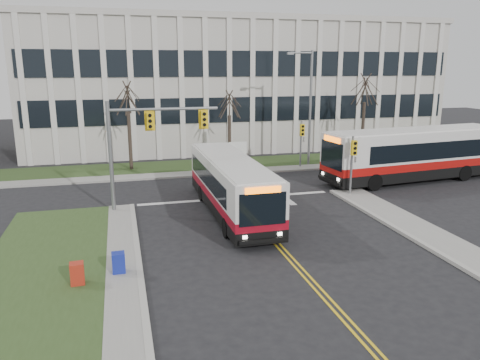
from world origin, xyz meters
The scene contains 18 objects.
ground centered at (0.00, 0.00, 0.00)m, with size 120.00×120.00×0.00m, color black.
grass_verge centered at (-10.00, -5.00, 0.06)m, with size 5.00×26.00×0.12m, color #32481E.
sidewalk_west centered at (-7.00, -5.00, 0.07)m, with size 1.20×26.00×0.14m, color #9E9B93.
sidewalk_cross centered at (5.00, 15.20, 0.07)m, with size 44.00×1.60×0.14m, color #9E9B93.
building_lawn centered at (5.00, 18.00, 0.06)m, with size 44.00×5.00×0.12m, color #32481E.
office_building centered at (5.00, 30.00, 6.00)m, with size 40.00×16.00×12.00m, color beige.
mast_arm_signal centered at (-5.62, 7.16, 4.26)m, with size 6.11×0.38×6.20m.
signal_pole_near centered at (7.20, 6.90, 2.50)m, with size 0.34×0.39×3.80m.
signal_pole_far centered at (7.20, 15.40, 2.50)m, with size 0.34×0.39×3.80m.
streetlight centered at (8.03, 16.20, 5.19)m, with size 2.15×0.25×9.20m.
directory_sign centered at (2.50, 17.50, 1.17)m, with size 1.50×0.12×2.00m.
tree_left centered at (-6.00, 18.00, 5.51)m, with size 1.80×1.80×7.70m.
tree_mid centered at (2.00, 18.20, 4.88)m, with size 1.80×1.80×6.82m.
tree_right centered at (14.00, 18.00, 5.91)m, with size 1.80×1.80×8.25m.
bus_main centered at (-0.96, 5.32, 1.52)m, with size 2.47×11.40×3.04m, color silver, non-canonical shape.
bus_cross centered at (13.43, 9.50, 1.81)m, with size 2.95×13.61×3.63m, color silver, non-canonical shape.
newspaper_box_blue centered at (-7.09, -1.34, 0.47)m, with size 0.50×0.45×0.95m, color navy.
newspaper_box_red centered at (-8.58, -1.95, 0.47)m, with size 0.50×0.45×0.95m, color #AC2616.
Camera 1 is at (-6.75, -18.96, 8.02)m, focal length 35.00 mm.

